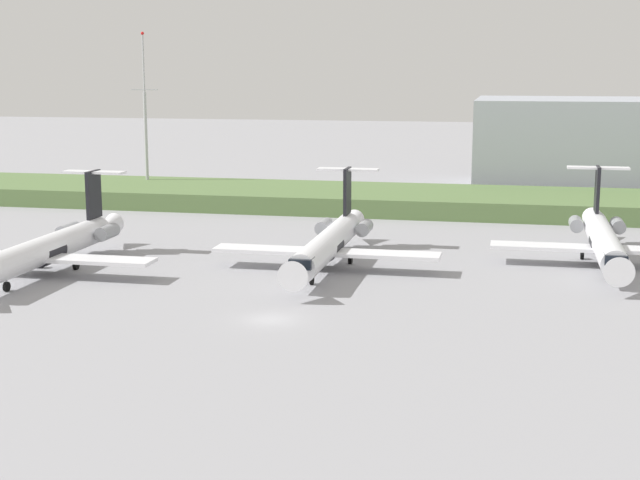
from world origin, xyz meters
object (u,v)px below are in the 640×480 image
object	(u,v)px
regional_jet_third	(329,242)
antenna_mast	(146,129)
regional_jet_second	(49,247)
regional_jet_fourth	(603,239)

from	to	relation	value
regional_jet_third	antenna_mast	world-z (taller)	antenna_mast
regional_jet_second	antenna_mast	distance (m)	56.53
regional_jet_third	regional_jet_fourth	world-z (taller)	same
regional_jet_second	regional_jet_fourth	bearing A→B (deg)	16.34
regional_jet_third	antenna_mast	distance (m)	60.75
regional_jet_fourth	antenna_mast	bearing A→B (deg)	149.46
antenna_mast	regional_jet_second	bearing A→B (deg)	-77.56
regional_jet_second	regional_jet_fourth	xyz separation A→B (m)	(53.83, 15.78, 0.00)
regional_jet_fourth	antenna_mast	xyz separation A→B (m)	(-65.89, 38.87, 7.95)
regional_jet_fourth	regional_jet_third	bearing A→B (deg)	-164.80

